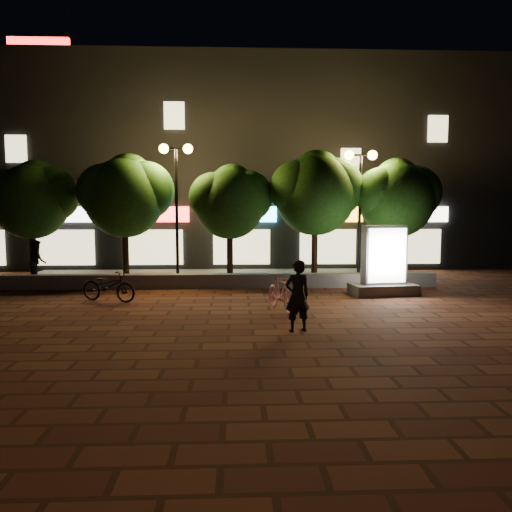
{
  "coord_description": "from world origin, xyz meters",
  "views": [
    {
      "loc": [
        0.73,
        -13.43,
        2.79
      ],
      "look_at": [
        1.35,
        1.5,
        1.38
      ],
      "focal_mm": 34.21,
      "sensor_mm": 36.0,
      "label": 1
    }
  ],
  "objects": [
    {
      "name": "retaining_wall",
      "position": [
        0.0,
        4.0,
        0.25
      ],
      "size": [
        16.0,
        0.45,
        0.5
      ],
      "primitive_type": "cube",
      "color": "slate",
      "rests_on": "ground"
    },
    {
      "name": "tree_right",
      "position": [
        3.86,
        5.46,
        3.57
      ],
      "size": [
        3.72,
        3.1,
        5.07
      ],
      "color": "black",
      "rests_on": "sidewalk"
    },
    {
      "name": "rider",
      "position": [
        2.14,
        -2.45,
        0.83
      ],
      "size": [
        0.7,
        0.56,
        1.67
      ],
      "primitive_type": "imported",
      "rotation": [
        0.0,
        0.0,
        3.43
      ],
      "color": "black",
      "rests_on": "ground"
    },
    {
      "name": "pedestrian",
      "position": [
        -6.75,
        5.1,
        0.88
      ],
      "size": [
        0.9,
        0.97,
        1.6
      ],
      "primitive_type": "imported",
      "rotation": [
        0.0,
        0.0,
        2.06
      ],
      "color": "black",
      "rests_on": "sidewalk"
    },
    {
      "name": "ground",
      "position": [
        0.0,
        0.0,
        0.0
      ],
      "size": [
        80.0,
        80.0,
        0.0
      ],
      "primitive_type": "plane",
      "color": "#5B2F1C",
      "rests_on": "ground"
    },
    {
      "name": "ad_kiosk",
      "position": [
        5.61,
        2.34,
        0.93
      ],
      "size": [
        2.24,
        1.32,
        2.3
      ],
      "color": "slate",
      "rests_on": "ground"
    },
    {
      "name": "tree_mid",
      "position": [
        0.55,
        5.46,
        3.22
      ],
      "size": [
        3.24,
        2.7,
        4.5
      ],
      "color": "black",
      "rests_on": "sidewalk"
    },
    {
      "name": "street_lamp_left",
      "position": [
        -1.5,
        5.2,
        4.03
      ],
      "size": [
        1.26,
        0.36,
        5.18
      ],
      "color": "black",
      "rests_on": "sidewalk"
    },
    {
      "name": "building_block",
      "position": [
        -0.01,
        12.99,
        5.0
      ],
      "size": [
        28.0,
        8.12,
        11.3
      ],
      "color": "black",
      "rests_on": "ground"
    },
    {
      "name": "scooter_parked",
      "position": [
        -3.17,
        1.48,
        0.49
      ],
      "size": [
        1.97,
        1.28,
        0.98
      ],
      "primitive_type": "imported",
      "rotation": [
        0.0,
        0.0,
        1.2
      ],
      "color": "black",
      "rests_on": "ground"
    },
    {
      "name": "sidewalk",
      "position": [
        0.0,
        6.5,
        0.04
      ],
      "size": [
        16.0,
        5.0,
        0.08
      ],
      "primitive_type": "cube",
      "color": "slate",
      "rests_on": "ground"
    },
    {
      "name": "street_lamp_right",
      "position": [
        5.5,
        5.2,
        3.89
      ],
      "size": [
        1.26,
        0.36,
        4.98
      ],
      "color": "black",
      "rests_on": "sidewalk"
    },
    {
      "name": "scooter_pink",
      "position": [
        1.97,
        -0.18,
        0.52
      ],
      "size": [
        1.01,
        1.79,
        1.03
      ],
      "primitive_type": "imported",
      "rotation": [
        0.0,
        0.0,
        0.33
      ],
      "color": "pink",
      "rests_on": "ground"
    },
    {
      "name": "tree_far_right",
      "position": [
        7.05,
        5.46,
        3.37
      ],
      "size": [
        3.48,
        2.9,
        4.76
      ],
      "color": "black",
      "rests_on": "sidewalk"
    },
    {
      "name": "tree_far_left",
      "position": [
        -6.95,
        5.46,
        3.29
      ],
      "size": [
        3.36,
        2.8,
        4.63
      ],
      "color": "black",
      "rests_on": "sidewalk"
    },
    {
      "name": "tree_left",
      "position": [
        -3.45,
        5.46,
        3.44
      ],
      "size": [
        3.6,
        3.0,
        4.89
      ],
      "color": "black",
      "rests_on": "sidewalk"
    }
  ]
}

